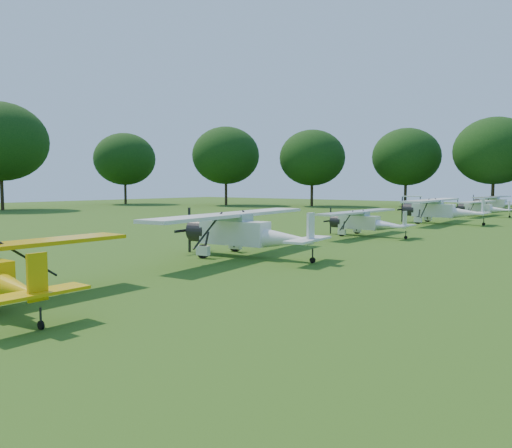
% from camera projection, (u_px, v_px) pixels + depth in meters
% --- Properties ---
extents(ground, '(160.00, 160.00, 0.00)m').
position_uv_depth(ground, '(254.00, 255.00, 24.77)').
color(ground, '#325415').
rests_on(ground, ground).
extents(tree_belt, '(137.36, 130.27, 14.52)m').
position_uv_depth(tree_belt, '(319.00, 82.00, 22.05)').
color(tree_belt, '#301F12').
rests_on(tree_belt, ground).
extents(aircraft_3, '(7.41, 11.77, 2.31)m').
position_uv_depth(aircraft_3, '(244.00, 229.00, 23.98)').
color(aircraft_3, white).
rests_on(aircraft_3, ground).
extents(aircraft_4, '(5.84, 9.28, 1.84)m').
position_uv_depth(aircraft_4, '(365.00, 220.00, 33.68)').
color(aircraft_4, white).
rests_on(aircraft_4, ground).
extents(aircraft_5, '(7.46, 11.86, 2.34)m').
position_uv_depth(aircraft_5, '(440.00, 208.00, 44.26)').
color(aircraft_5, white).
rests_on(aircraft_5, ground).
extents(aircraft_6, '(5.70, 9.08, 1.79)m').
position_uv_depth(aircraft_6, '(482.00, 207.00, 54.11)').
color(aircraft_6, white).
rests_on(aircraft_6, ground).
extents(aircraft_7, '(6.60, 10.51, 2.06)m').
position_uv_depth(aircraft_7, '(497.00, 202.00, 64.77)').
color(aircraft_7, white).
rests_on(aircraft_7, ground).
extents(golf_cart, '(2.73, 2.13, 2.06)m').
position_uv_depth(golf_cart, '(412.00, 207.00, 61.16)').
color(golf_cart, '#AF0C1E').
rests_on(golf_cart, ground).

